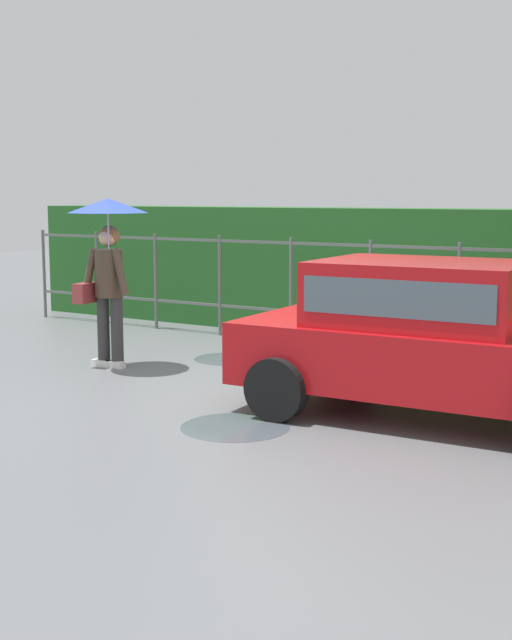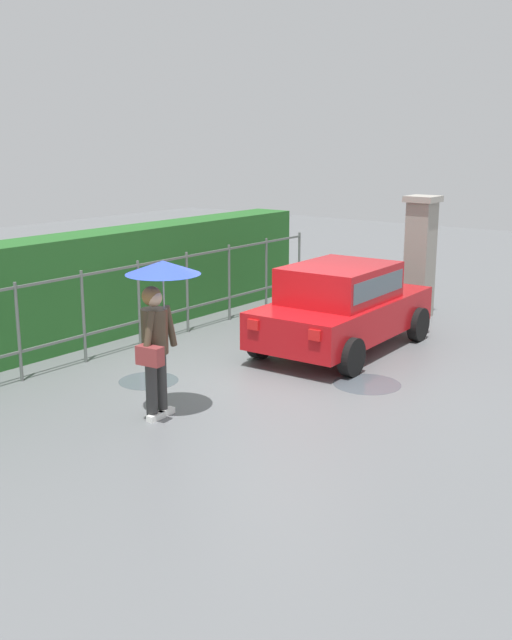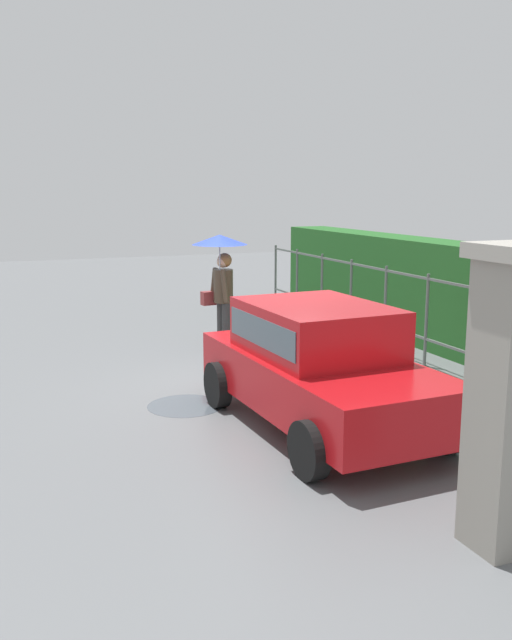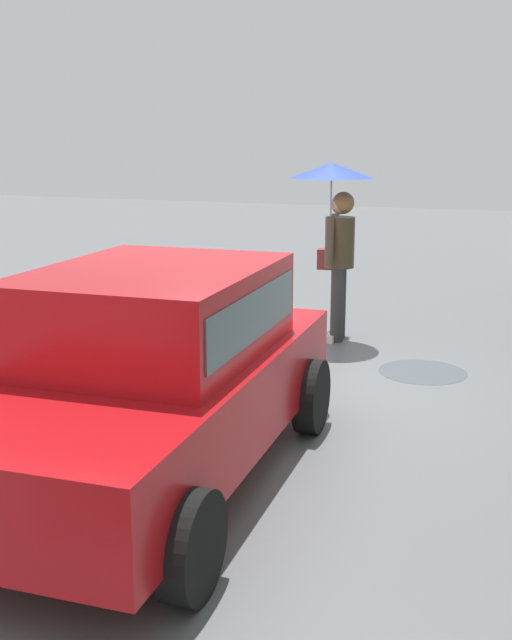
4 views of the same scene
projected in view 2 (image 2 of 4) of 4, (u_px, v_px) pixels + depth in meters
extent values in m
plane|color=slate|center=(278.00, 373.00, 11.65)|extent=(40.00, 40.00, 0.00)
cube|color=#B71116|center=(343.00, 316.00, 12.83)|extent=(3.76, 1.79, 0.60)
cube|color=#B71116|center=(340.00, 283.00, 12.57)|extent=(1.96, 1.52, 0.60)
cube|color=#4C5B66|center=(340.00, 281.00, 12.57)|extent=(1.81, 1.53, 0.33)
cylinder|color=black|center=(335.00, 312.00, 14.36)|extent=(0.61, 0.20, 0.60)
cylinder|color=black|center=(418.00, 324.00, 13.42)|extent=(0.61, 0.20, 0.60)
cylinder|color=black|center=(261.00, 340.00, 12.37)|extent=(0.61, 0.20, 0.60)
cylinder|color=black|center=(352.00, 357.00, 11.43)|extent=(0.61, 0.20, 0.60)
cube|color=red|center=(253.00, 325.00, 11.62)|extent=(0.07, 0.20, 0.16)
cube|color=red|center=(315.00, 335.00, 11.01)|extent=(0.07, 0.20, 0.16)
cylinder|color=#333333|center=(161.00, 383.00, 9.82)|extent=(0.15, 0.15, 0.86)
cylinder|color=#333333|center=(151.00, 387.00, 9.65)|extent=(0.15, 0.15, 0.86)
cube|color=white|center=(166.00, 412.00, 9.88)|extent=(0.26, 0.10, 0.08)
cube|color=white|center=(156.00, 417.00, 9.71)|extent=(0.26, 0.10, 0.08)
cylinder|color=#473828|center=(155.00, 331.00, 9.57)|extent=(0.34, 0.34, 0.58)
sphere|color=#DBAD89|center=(154.00, 298.00, 9.46)|extent=(0.22, 0.22, 0.22)
sphere|color=olive|center=(152.00, 296.00, 9.47)|extent=(0.25, 0.25, 0.25)
cylinder|color=#473828|center=(170.00, 326.00, 9.70)|extent=(0.23, 0.11, 0.56)
cylinder|color=#473828|center=(148.00, 333.00, 9.34)|extent=(0.23, 0.11, 0.56)
cylinder|color=#B2B2B7|center=(164.00, 304.00, 9.50)|extent=(0.02, 0.02, 0.77)
cone|color=blue|center=(163.00, 267.00, 9.39)|extent=(0.95, 0.95, 0.17)
cube|color=maroon|center=(150.00, 356.00, 9.35)|extent=(0.20, 0.36, 0.24)
cube|color=gray|center=(420.00, 260.00, 15.05)|extent=(0.48, 0.48, 2.30)
cube|color=#9E998E|center=(423.00, 199.00, 14.76)|extent=(0.60, 0.60, 0.12)
cylinder|color=#59605B|center=(18.00, 332.00, 11.09)|extent=(0.05, 0.05, 1.50)
cylinder|color=#59605B|center=(84.00, 317.00, 12.03)|extent=(0.05, 0.05, 1.50)
cylinder|color=#59605B|center=(139.00, 304.00, 12.97)|extent=(0.05, 0.05, 1.50)
cylinder|color=#59605B|center=(187.00, 293.00, 13.91)|extent=(0.05, 0.05, 1.50)
cylinder|color=#59605B|center=(229.00, 283.00, 14.85)|extent=(0.05, 0.05, 1.50)
cylinder|color=#59605B|center=(266.00, 274.00, 15.79)|extent=(0.05, 0.05, 1.50)
cylinder|color=#59605B|center=(299.00, 266.00, 16.73)|extent=(0.05, 0.05, 1.50)
cube|color=#59605B|center=(111.00, 270.00, 12.34)|extent=(10.97, 0.03, 0.04)
cube|color=#59605B|center=(113.00, 328.00, 12.57)|extent=(10.97, 0.03, 0.04)
cube|color=#235B23|center=(70.00, 291.00, 13.08)|extent=(11.97, 0.90, 1.90)
cylinder|color=#4C545B|center=(367.00, 384.00, 11.12)|extent=(1.00, 1.00, 0.00)
cylinder|color=#4C545B|center=(149.00, 381.00, 11.27)|extent=(0.89, 0.89, 0.00)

